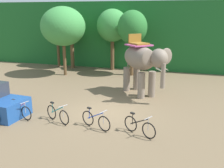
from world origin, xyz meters
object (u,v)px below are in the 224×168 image
Objects in this scene: tree_center_left at (112,26)px; bike_teal at (58,114)px; bike_pink at (20,111)px; tree_left at (71,29)px; tree_right at (57,27)px; bike_black at (139,126)px; tree_center_right at (132,28)px; bike_blue at (96,120)px; elephant at (142,61)px; tree_center at (63,26)px.

tree_center_left reaches higher than bike_teal.
tree_center_left is 3.27× the size of bike_pink.
tree_left is at bearing 102.57° from bike_pink.
tree_right is 3.18× the size of bike_black.
tree_center_right is 11.31m from bike_blue.
bike_pink is at bearing 178.72° from bike_black.
bike_blue is at bearing -86.11° from tree_center_right.
bike_pink is (-5.10, -5.50, -1.82)m from elephant.
tree_center_right is at bearing 16.24° from tree_center.
tree_right is 0.90× the size of tree_center_left.
tree_right is 3.05× the size of bike_blue.
elephant is at bearing -59.85° from tree_center_left.
tree_right is 2.94× the size of bike_pink.
bike_blue is at bearing -76.86° from tree_center_left.
bike_pink is (-3.30, -10.69, -3.50)m from tree_center_right.
bike_teal is (4.70, -11.86, -3.27)m from tree_left.
tree_center is 3.58× the size of bike_teal.
bike_black is (2.02, -0.09, 0.00)m from bike_blue.
tree_right is 3.12× the size of bike_teal.
tree_left is at bearing 119.13° from bike_blue.
tree_center is (2.26, -3.20, 0.27)m from tree_right.
tree_center_left is at bearing 84.64° from bike_pink.
tree_center is 5.57m from tree_center_right.
bike_teal is (-3.07, -5.38, -1.82)m from elephant.
tree_center_left is 1.43× the size of elephant.
bike_black is at bearing -50.32° from tree_right.
bike_pink is at bearing -132.82° from elephant.
tree_center is (0.63, -2.85, 0.35)m from tree_left.
bike_black is at bearing -3.68° from bike_teal.
tree_right is 13.49m from bike_pink.
tree_left is at bearing -175.42° from tree_center_left.
bike_blue and bike_black have the same top height.
elephant is (1.80, -5.19, -1.68)m from tree_center_right.
tree_left is 12.71m from bike_pink.
bike_pink is (2.67, -11.99, -3.27)m from tree_left.
tree_center is at bearing 123.51° from bike_blue.
elephant is 2.43× the size of bike_teal.
tree_right reaches higher than bike_blue.
tree_left is 0.96× the size of tree_center_left.
bike_pink and bike_black have the same top height.
tree_center is at bearing 131.12° from bike_black.
tree_center reaches higher than tree_right.
tree_center_right is 1.40× the size of elephant.
tree_center_right is 11.20m from bike_teal.
elephant is at bearing -39.85° from tree_left.
tree_right is at bearing 125.16° from tree_center.
tree_center_left is 2.68m from tree_center_right.
elephant is 2.37× the size of bike_blue.
bike_black is (8.09, -9.27, -3.62)m from tree_center.
elephant is 7.72m from bike_pink.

